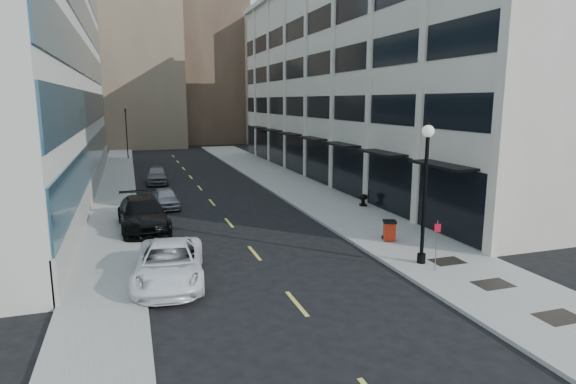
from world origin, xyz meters
TOP-DOWN VIEW (x-y plane):
  - ground at (0.00, 0.00)m, footprint 160.00×160.00m
  - sidewalk_right at (7.50, 20.00)m, footprint 5.00×80.00m
  - sidewalk_left at (-6.50, 20.00)m, footprint 3.00×80.00m
  - building_right at (16.94, 26.99)m, footprint 15.30×46.50m
  - skyline_tan_near at (-4.00, 68.00)m, footprint 14.00×18.00m
  - skyline_brown at (8.00, 72.00)m, footprint 12.00×16.00m
  - skyline_tan_far at (-14.00, 78.00)m, footprint 12.00×14.00m
  - skyline_stone at (18.00, 66.00)m, footprint 10.00×14.00m
  - grate_near at (7.60, -2.00)m, footprint 1.40×1.00m
  - grate_mid at (7.60, 1.00)m, footprint 1.40×1.00m
  - grate_far at (7.60, 3.80)m, footprint 1.40×1.00m
  - road_centerline at (0.00, 17.00)m, footprint 0.15×68.20m
  - traffic_signal at (-5.50, 48.00)m, footprint 0.66×0.66m
  - car_white_van at (-4.07, 5.46)m, footprint 3.25×5.88m
  - car_black_pickup at (-4.80, 14.00)m, footprint 2.89×6.28m
  - car_silver_sedan at (-3.20, 19.36)m, footprint 1.82×3.98m
  - car_grey_sedan at (-3.20, 29.34)m, footprint 1.97×4.58m
  - trash_bin at (6.80, 7.42)m, footprint 0.82×0.82m
  - lamppost at (6.40, 4.00)m, footprint 0.50×0.50m
  - sign_post at (6.40, 2.99)m, footprint 0.24×0.13m
  - urn_planter at (9.27, 15.09)m, footprint 0.57×0.57m

SIDE VIEW (x-z plane):
  - ground at x=0.00m, z-range 0.00..0.00m
  - road_centerline at x=0.00m, z-range 0.00..0.01m
  - sidewalk_right at x=7.50m, z-range 0.00..0.15m
  - sidewalk_left at x=-6.50m, z-range 0.00..0.15m
  - grate_near at x=7.60m, z-range 0.15..0.16m
  - grate_mid at x=7.60m, z-range 0.15..0.16m
  - grate_far at x=7.60m, z-range 0.15..0.16m
  - urn_planter at x=9.27m, z-range 0.24..1.03m
  - car_silver_sedan at x=-3.20m, z-range 0.00..1.32m
  - trash_bin at x=6.80m, z-range 0.19..1.21m
  - car_grey_sedan at x=-3.20m, z-range 0.00..1.54m
  - car_white_van at x=-4.07m, z-range 0.00..1.56m
  - car_black_pickup at x=-4.80m, z-range 0.00..1.78m
  - sign_post at x=6.40m, z-range 0.48..2.61m
  - lamppost at x=6.40m, z-range 0.68..6.73m
  - traffic_signal at x=-5.50m, z-range 2.23..9.21m
  - building_right at x=16.94m, z-range -0.13..18.12m
  - skyline_stone at x=18.00m, z-range 0.00..20.00m
  - skyline_tan_far at x=-14.00m, z-range 0.00..22.00m
  - skyline_tan_near at x=-4.00m, z-range 0.00..28.00m
  - skyline_brown at x=8.00m, z-range 0.00..34.00m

